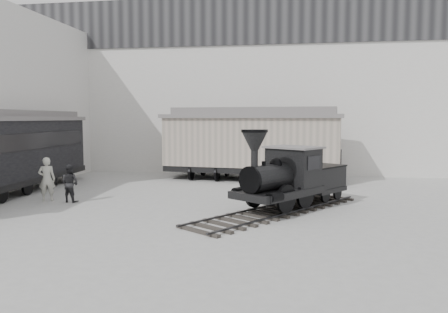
% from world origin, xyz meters
% --- Properties ---
extents(ground, '(90.00, 90.00, 0.00)m').
position_xyz_m(ground, '(0.00, 0.00, 0.00)').
color(ground, '#9E9E9B').
extents(north_wall, '(34.00, 2.51, 11.00)m').
position_xyz_m(north_wall, '(0.00, 14.98, 5.55)').
color(north_wall, silver).
rests_on(north_wall, ground).
extents(west_pavilion, '(7.00, 12.11, 9.00)m').
position_xyz_m(west_pavilion, '(-14.50, 9.96, 4.49)').
color(west_pavilion, silver).
rests_on(west_pavilion, ground).
extents(locomotive, '(6.48, 8.11, 3.04)m').
position_xyz_m(locomotive, '(2.12, 3.45, 1.12)').
color(locomotive, black).
rests_on(locomotive, ground).
extents(boxcar, '(10.39, 4.28, 4.14)m').
position_xyz_m(boxcar, '(-0.06, 11.36, 2.17)').
color(boxcar, black).
rests_on(boxcar, ground).
extents(visitor_a, '(0.81, 0.68, 1.88)m').
position_xyz_m(visitor_a, '(-8.03, 3.60, 0.94)').
color(visitor_a, beige).
rests_on(visitor_a, ground).
extents(visitor_b, '(0.86, 0.72, 1.59)m').
position_xyz_m(visitor_b, '(-6.96, 3.55, 0.80)').
color(visitor_b, '#232325').
rests_on(visitor_b, ground).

